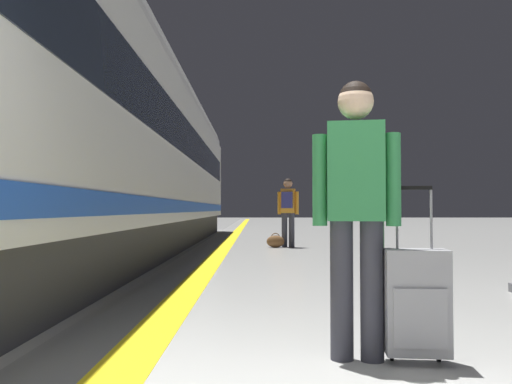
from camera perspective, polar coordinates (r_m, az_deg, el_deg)
The scene contains 8 objects.
safety_line_strip at distance 12.13m, azimuth -3.50°, elevation -6.26°, with size 0.36×80.00×0.01m, color yellow.
tactile_edge_band at distance 12.16m, azimuth -5.23°, elevation -6.25°, with size 0.69×80.00×0.01m, color slate.
high_speed_train at distance 11.11m, azimuth -15.34°, elevation 6.29°, with size 2.94×27.28×4.97m.
traveller_foreground at distance 3.49m, azimuth 10.70°, elevation -0.53°, with size 0.54×0.26×1.76m.
rolling_suitcase_foreground at distance 3.53m, azimuth 16.72°, elevation -10.96°, with size 0.40×0.27×1.09m.
passenger_near at distance 13.59m, azimuth 3.61°, elevation -1.51°, with size 0.52×0.38×1.71m.
duffel_bag_near at distance 13.47m, azimuth 2.30°, elevation -5.19°, with size 0.44×0.26×0.36m.
waste_bin at distance 11.35m, azimuth 12.42°, elevation -4.23°, with size 0.46×0.46×0.91m.
Camera 1 is at (-0.21, -2.07, 0.94)m, focal length 38.21 mm.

